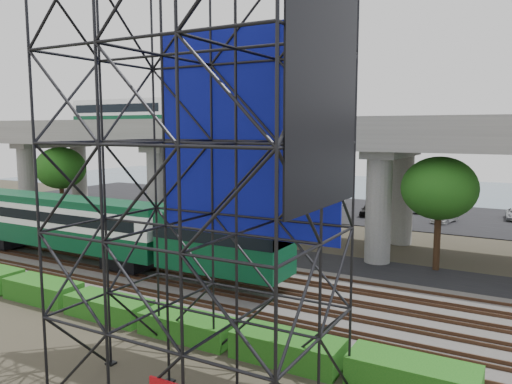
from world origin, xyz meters
The scene contains 13 objects.
ground centered at (0.00, 0.00, 0.00)m, with size 140.00×140.00×0.00m, color #474233.
ballast_bed centered at (0.00, 2.00, 0.10)m, with size 90.00×12.00×0.20m, color slate.
service_road centered at (0.00, 10.50, 0.04)m, with size 90.00×5.00×0.08m, color black.
parking_lot centered at (0.00, 34.00, 0.04)m, with size 90.00×18.00×0.08m, color black.
harbor_water centered at (0.00, 56.00, 0.01)m, with size 140.00×40.00×0.03m, color #466073.
rail_tracks centered at (0.00, 2.00, 0.28)m, with size 90.00×9.52×0.16m.
commuter_train centered at (-8.03, 2.00, 2.88)m, with size 29.30×3.06×4.30m.
overpass centered at (-1.24, 16.00, 8.21)m, with size 80.00×12.00×12.40m.
scaffold_tower centered at (9.38, -7.98, 7.47)m, with size 9.36×6.36×15.00m.
hedge_strip centered at (1.01, -4.30, 0.56)m, with size 34.60×1.80×1.20m.
trees centered at (-4.67, 16.17, 5.57)m, with size 40.94×16.94×7.69m.
suv centered at (-18.98, 10.08, 0.70)m, with size 2.06×4.46×1.24m, color black.
parked_cars centered at (1.26, 33.41, 0.67)m, with size 40.16×9.31×1.28m.
Camera 1 is at (19.37, -21.85, 9.46)m, focal length 35.00 mm.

